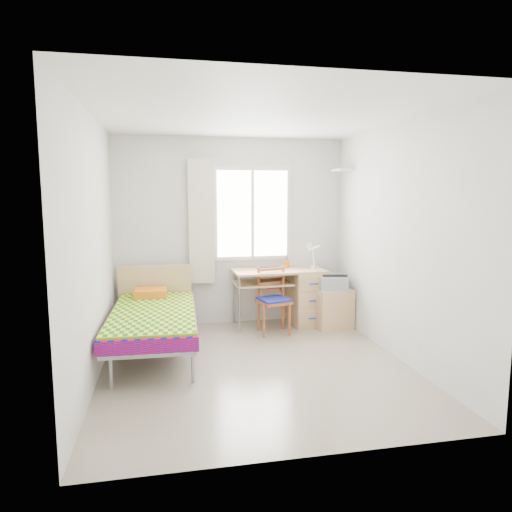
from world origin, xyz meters
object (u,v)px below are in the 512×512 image
at_px(bed, 154,316).
at_px(printer, 332,282).
at_px(chair, 273,296).
at_px(cabinet, 331,308).
at_px(desk, 302,294).

bearing_deg(bed, printer, 15.38).
distance_m(chair, cabinet, 0.87).
relative_size(bed, desk, 1.60).
relative_size(bed, printer, 4.23).
distance_m(bed, desk, 2.16).
distance_m(chair, printer, 0.87).
distance_m(bed, cabinet, 2.44).
height_order(cabinet, printer, printer).
xyz_separation_m(bed, chair, (1.53, 0.48, 0.07)).
bearing_deg(bed, chair, 19.20).
height_order(chair, cabinet, chair).
xyz_separation_m(chair, printer, (0.85, 0.09, 0.14)).
xyz_separation_m(bed, printer, (2.38, 0.57, 0.21)).
xyz_separation_m(chair, cabinet, (0.83, 0.08, -0.22)).
distance_m(cabinet, printer, 0.36).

